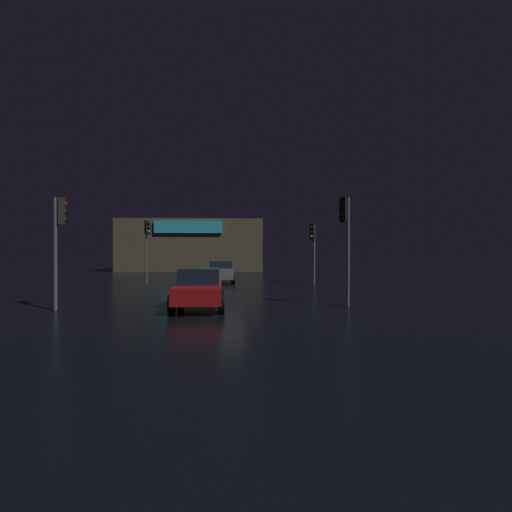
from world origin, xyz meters
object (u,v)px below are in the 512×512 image
object	(u,v)px
traffic_signal_cross_right	(313,242)
car_near	(199,288)
traffic_signal_cross_left	(147,235)
store_building	(193,246)
traffic_signal_main	(345,225)
traffic_signal_opposite	(59,228)
car_far	(221,272)

from	to	relation	value
traffic_signal_cross_right	car_near	size ratio (longest dim) A/B	0.97
traffic_signal_cross_left	store_building	bearing A→B (deg)	88.29
store_building	traffic_signal_cross_left	distance (m)	20.88
traffic_signal_cross_right	store_building	bearing A→B (deg)	116.24
traffic_signal_main	traffic_signal_opposite	world-z (taller)	traffic_signal_main
traffic_signal_cross_left	car_far	bearing A→B (deg)	9.57
traffic_signal_main	traffic_signal_cross_left	distance (m)	15.51
store_building	car_near	distance (m)	33.02
traffic_signal_opposite	traffic_signal_cross_left	distance (m)	12.07
store_building	traffic_signal_cross_left	world-z (taller)	store_building
car_near	traffic_signal_main	bearing A→B (deg)	2.84
store_building	traffic_signal_main	bearing A→B (deg)	-73.29
traffic_signal_cross_right	car_far	xyz separation A→B (m)	(-6.29, 1.48, -2.03)
store_building	traffic_signal_cross_right	bearing A→B (deg)	-63.76
traffic_signal_main	car_far	bearing A→B (deg)	113.65
traffic_signal_main	traffic_signal_opposite	distance (m)	10.71
car_near	car_far	xyz separation A→B (m)	(0.22, 12.65, 0.02)
store_building	traffic_signal_opposite	distance (m)	32.95
traffic_signal_cross_left	car_far	xyz separation A→B (m)	(4.93, 0.83, -2.52)
traffic_signal_main	traffic_signal_cross_right	size ratio (longest dim) A/B	1.06
traffic_signal_opposite	car_near	size ratio (longest dim) A/B	0.99
traffic_signal_cross_left	traffic_signal_cross_right	xyz separation A→B (m)	(11.23, -0.65, -0.49)
traffic_signal_cross_right	traffic_signal_main	bearing A→B (deg)	-94.58
store_building	traffic_signal_cross_left	xyz separation A→B (m)	(-0.62, -20.87, 0.30)
store_building	traffic_signal_cross_right	xyz separation A→B (m)	(10.60, -21.52, -0.19)
traffic_signal_main	traffic_signal_cross_left	bearing A→B (deg)	131.89
traffic_signal_cross_left	traffic_signal_cross_right	distance (m)	11.26
traffic_signal_opposite	car_far	size ratio (longest dim) A/B	0.94
traffic_signal_main	traffic_signal_cross_left	world-z (taller)	traffic_signal_cross_left
traffic_signal_cross_right	car_far	distance (m)	6.77
traffic_signal_opposite	traffic_signal_cross_right	xyz separation A→B (m)	(11.57, 11.42, -0.18)
traffic_signal_main	traffic_signal_cross_right	world-z (taller)	traffic_signal_main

